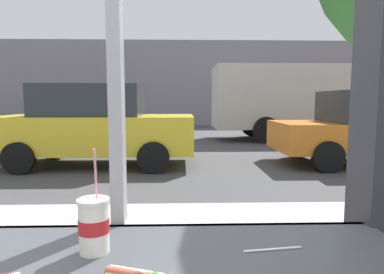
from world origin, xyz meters
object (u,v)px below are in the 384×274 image
at_px(soda_cup_left, 94,225).
at_px(parked_car_yellow, 95,125).
at_px(box_truck, 307,99).
at_px(parked_car_orange, 371,127).

distance_m(soda_cup_left, parked_car_yellow, 6.69).
bearing_deg(soda_cup_left, parked_car_yellow, 104.25).
xyz_separation_m(soda_cup_left, box_truck, (4.88, 11.35, 0.44)).
xyz_separation_m(soda_cup_left, parked_car_yellow, (-1.64, 6.48, -0.17)).
relative_size(soda_cup_left, parked_car_yellow, 0.08).
height_order(soda_cup_left, parked_car_orange, parked_car_orange).
bearing_deg(parked_car_orange, soda_cup_left, -125.11).
xyz_separation_m(parked_car_yellow, parked_car_orange, (6.20, -0.00, -0.06)).
bearing_deg(soda_cup_left, box_truck, 66.73).
distance_m(parked_car_yellow, box_truck, 8.17).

